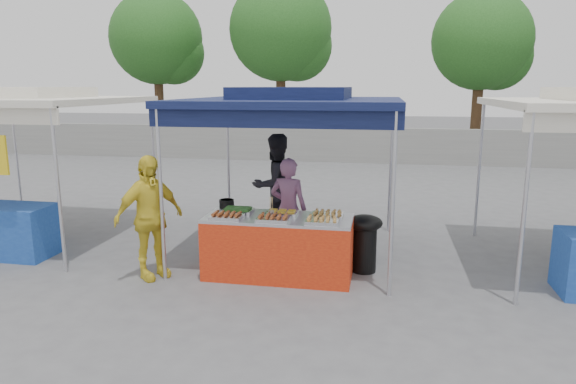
% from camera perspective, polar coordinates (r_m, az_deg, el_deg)
% --- Properties ---
extents(ground_plane, '(80.00, 80.00, 0.00)m').
position_cam_1_polar(ground_plane, '(7.30, -0.88, -9.04)').
color(ground_plane, '#5C5C5F').
extents(back_wall, '(40.00, 0.25, 1.20)m').
position_cam_1_polar(back_wall, '(17.85, 6.20, 5.23)').
color(back_wall, gray).
rests_on(back_wall, ground_plane).
extents(main_canopy, '(3.20, 3.20, 2.57)m').
position_cam_1_polar(main_canopy, '(7.78, 0.51, 10.11)').
color(main_canopy, silver).
rests_on(main_canopy, ground_plane).
extents(neighbor_stall_left, '(3.20, 3.20, 2.57)m').
position_cam_1_polar(neighbor_stall_left, '(9.39, -28.20, 4.29)').
color(neighbor_stall_left, silver).
rests_on(neighbor_stall_left, ground_plane).
extents(tree_0, '(3.70, 3.67, 6.32)m').
position_cam_1_polar(tree_0, '(22.11, -13.99, 15.85)').
color(tree_0, '#422C19').
rests_on(tree_0, ground_plane).
extents(tree_1, '(3.83, 3.83, 6.58)m').
position_cam_1_polar(tree_1, '(20.10, -0.37, 17.15)').
color(tree_1, '#422C19').
rests_on(tree_1, ground_plane).
extents(tree_2, '(3.46, 3.39, 5.82)m').
position_cam_1_polar(tree_2, '(19.70, 21.09, 14.99)').
color(tree_2, '#422C19').
rests_on(tree_2, ground_plane).
extents(vendor_table, '(2.00, 0.80, 0.85)m').
position_cam_1_polar(vendor_table, '(7.07, -1.05, -6.10)').
color(vendor_table, red).
rests_on(vendor_table, ground_plane).
extents(food_tray_fl, '(0.42, 0.30, 0.07)m').
position_cam_1_polar(food_tray_fl, '(6.88, -6.84, -2.70)').
color(food_tray_fl, silver).
rests_on(food_tray_fl, vendor_table).
extents(food_tray_fm, '(0.42, 0.30, 0.07)m').
position_cam_1_polar(food_tray_fm, '(6.72, -1.63, -2.97)').
color(food_tray_fm, silver).
rests_on(food_tray_fm, vendor_table).
extents(food_tray_fr, '(0.42, 0.30, 0.07)m').
position_cam_1_polar(food_tray_fr, '(6.62, 3.82, -3.23)').
color(food_tray_fr, silver).
rests_on(food_tray_fr, vendor_table).
extents(food_tray_bl, '(0.42, 0.30, 0.07)m').
position_cam_1_polar(food_tray_bl, '(7.18, -5.62, -2.06)').
color(food_tray_bl, silver).
rests_on(food_tray_bl, vendor_table).
extents(food_tray_bm, '(0.42, 0.30, 0.07)m').
position_cam_1_polar(food_tray_bm, '(7.03, -0.66, -2.30)').
color(food_tray_bm, silver).
rests_on(food_tray_bm, vendor_table).
extents(food_tray_br, '(0.42, 0.30, 0.07)m').
position_cam_1_polar(food_tray_br, '(6.93, 4.40, -2.54)').
color(food_tray_br, silver).
rests_on(food_tray_br, vendor_table).
extents(cooking_pot, '(0.21, 0.21, 0.12)m').
position_cam_1_polar(cooking_pot, '(7.48, -6.83, -1.31)').
color(cooking_pot, black).
rests_on(cooking_pot, vendor_table).
extents(skewer_cup, '(0.08, 0.08, 0.10)m').
position_cam_1_polar(skewer_cup, '(6.87, -1.88, -2.51)').
color(skewer_cup, silver).
rests_on(skewer_cup, vendor_table).
extents(wok_burner, '(0.49, 0.49, 0.83)m').
position_cam_1_polar(wok_burner, '(7.32, 8.51, -5.08)').
color(wok_burner, black).
rests_on(wok_burner, ground_plane).
extents(crate_left, '(0.45, 0.32, 0.27)m').
position_cam_1_polar(crate_left, '(7.95, -2.13, -6.26)').
color(crate_left, '#1432A7').
rests_on(crate_left, ground_plane).
extents(crate_right, '(0.50, 0.35, 0.30)m').
position_cam_1_polar(crate_right, '(7.74, 2.44, -6.65)').
color(crate_right, '#1432A7').
rests_on(crate_right, ground_plane).
extents(crate_stacked, '(0.48, 0.34, 0.29)m').
position_cam_1_polar(crate_stacked, '(7.65, 2.46, -4.55)').
color(crate_stacked, '#1432A7').
rests_on(crate_stacked, crate_right).
extents(vendor_woman, '(0.61, 0.45, 1.55)m').
position_cam_1_polar(vendor_woman, '(7.73, 0.05, -1.86)').
color(vendor_woman, '#8D5A80').
rests_on(vendor_woman, ground_plane).
extents(helper_man, '(1.10, 1.09, 1.79)m').
position_cam_1_polar(helper_man, '(8.89, -1.42, 0.73)').
color(helper_man, black).
rests_on(helper_man, ground_plane).
extents(customer_person, '(0.92, 1.05, 1.70)m').
position_cam_1_polar(customer_person, '(7.17, -15.17, -2.75)').
color(customer_person, yellow).
rests_on(customer_person, ground_plane).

